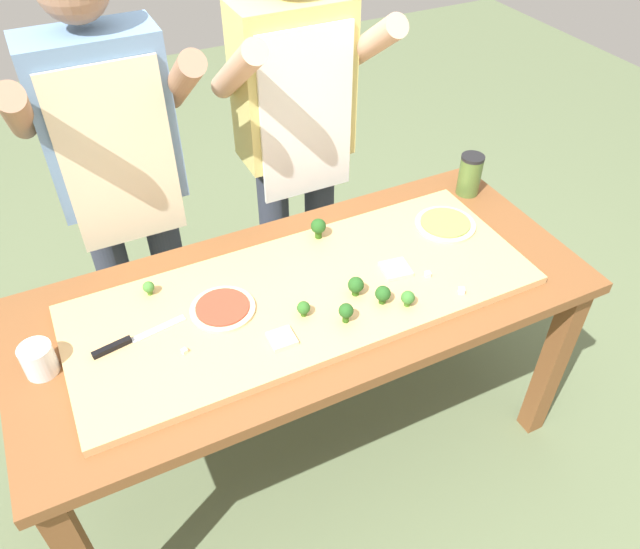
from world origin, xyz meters
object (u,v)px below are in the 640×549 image
object	(u,v)px
chefs_knife	(127,342)
prep_table	(306,316)
broccoli_floret_front_mid	(149,287)
cook_left	(118,171)
broccoli_floret_back_right	(383,294)
pizza_slice_far_right	(396,269)
broccoli_floret_center_left	(304,308)
cheese_crumble_c	(185,351)
broccoli_floret_back_mid	(356,285)
pizza_whole_tomato_red	(223,308)
sauce_jar	(470,175)
pizza_slice_far_left	(282,338)
broccoli_floret_center_right	(346,311)
cook_right	(296,130)
cheese_crumble_a	(461,291)
pizza_whole_pesto_green	(445,224)
broccoli_floret_front_right	(318,227)
broccoli_floret_back_left	(408,298)
cheese_crumble_b	(428,274)
flour_cup	(39,361)

from	to	relation	value
chefs_knife	prep_table	bearing A→B (deg)	-0.26
broccoli_floret_front_mid	cook_left	size ratio (longest dim) A/B	0.03
prep_table	broccoli_floret_back_right	bearing A→B (deg)	-43.26
pizza_slice_far_right	broccoli_floret_back_right	world-z (taller)	broccoli_floret_back_right
broccoli_floret_center_left	cheese_crumble_c	bearing A→B (deg)	178.29
broccoli_floret_back_mid	pizza_slice_far_right	bearing A→B (deg)	13.62
pizza_whole_tomato_red	sauce_jar	distance (m)	1.06
pizza_slice_far_left	sauce_jar	distance (m)	1.01
broccoli_floret_center_left	broccoli_floret_center_right	xyz separation A→B (m)	(0.10, -0.08, 0.01)
broccoli_floret_center_left	cook_left	world-z (taller)	cook_left
cook_right	pizza_slice_far_right	bearing A→B (deg)	-85.97
cheese_crumble_a	pizza_whole_pesto_green	bearing A→B (deg)	63.34
broccoli_floret_front_mid	sauce_jar	distance (m)	1.21
pizza_whole_tomato_red	pizza_slice_far_right	size ratio (longest dim) A/B	2.24
broccoli_floret_front_right	cheese_crumble_a	distance (m)	0.51
pizza_slice_far_left	cheese_crumble_c	distance (m)	0.27
broccoli_floret_center_right	cook_right	world-z (taller)	cook_right
pizza_whole_tomato_red	broccoli_floret_back_left	world-z (taller)	broccoli_floret_back_left
broccoli_floret_front_right	broccoli_floret_center_right	world-z (taller)	broccoli_floret_front_right
pizza_slice_far_right	broccoli_floret_front_right	size ratio (longest dim) A/B	1.18
pizza_slice_far_right	cheese_crumble_c	world-z (taller)	cheese_crumble_c
pizza_slice_far_right	broccoli_floret_back_mid	xyz separation A→B (m)	(-0.17, -0.04, 0.03)
broccoli_floret_back_left	broccoli_floret_center_right	world-z (taller)	broccoli_floret_center_right
broccoli_floret_front_mid	broccoli_floret_back_mid	bearing A→B (deg)	-26.15
broccoli_floret_front_mid	cheese_crumble_b	xyz separation A→B (m)	(0.79, -0.30, -0.02)
cheese_crumble_a	cook_left	xyz separation A→B (m)	(-0.81, 0.82, 0.18)
broccoli_floret_back_left	cook_left	xyz separation A→B (m)	(-0.63, 0.80, 0.16)
pizza_whole_pesto_green	broccoli_floret_front_mid	size ratio (longest dim) A/B	4.49
pizza_slice_far_right	broccoli_floret_back_left	bearing A→B (deg)	-109.05
pizza_whole_pesto_green	broccoli_floret_front_right	xyz separation A→B (m)	(-0.42, 0.13, 0.04)
pizza_whole_pesto_green	broccoli_floret_back_right	bearing A→B (deg)	-148.92
pizza_slice_far_right	cook_left	xyz separation A→B (m)	(-0.68, 0.65, 0.18)
broccoli_floret_front_right	broccoli_floret_front_mid	world-z (taller)	broccoli_floret_front_right
pizza_slice_far_left	cook_right	bearing A→B (deg)	62.74
broccoli_floret_front_right	broccoli_floret_back_right	size ratio (longest dim) A/B	1.21
chefs_knife	cook_left	world-z (taller)	cook_left
pizza_slice_far_right	cheese_crumble_c	distance (m)	0.70
cheese_crumble_b	cheese_crumble_c	world-z (taller)	cheese_crumble_b
pizza_slice_far_left	broccoli_floret_front_right	xyz separation A→B (m)	(0.29, 0.37, 0.04)
prep_table	broccoli_floret_back_left	size ratio (longest dim) A/B	34.31
pizza_slice_far_left	cook_right	size ratio (longest dim) A/B	0.04
prep_table	broccoli_floret_front_right	xyz separation A→B (m)	(0.14, 0.20, 0.17)
cook_right	pizza_slice_far_left	bearing A→B (deg)	-117.26
pizza_whole_pesto_green	broccoli_floret_front_mid	distance (m)	1.00
sauce_jar	pizza_whole_pesto_green	bearing A→B (deg)	-142.77
cheese_crumble_b	cook_left	xyz separation A→B (m)	(-0.76, 0.72, 0.18)
broccoli_floret_back_right	flour_cup	distance (m)	0.96
pizza_whole_pesto_green	cook_right	size ratio (longest dim) A/B	0.12
pizza_slice_far_left	cheese_crumble_a	bearing A→B (deg)	-6.30
pizza_slice_far_left	pizza_slice_far_right	bearing A→B (deg)	14.58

